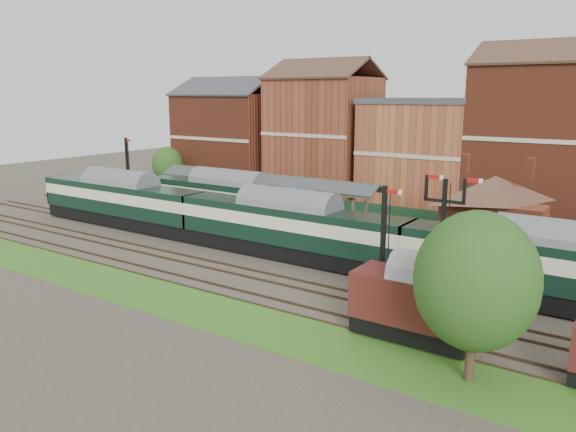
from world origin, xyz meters
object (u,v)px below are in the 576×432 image
Objects in this scene: semaphore_bracket at (443,232)px; goods_van_a at (413,302)px; signal_box at (294,211)px; dmu_train at (289,226)px; platform_railcar at (229,199)px.

goods_van_a is at bearing -83.65° from semaphore_bracket.
signal_box is 0.10× the size of dmu_train.
signal_box is 0.73× the size of semaphore_bracket.
semaphore_bracket reaches higher than platform_railcar.
platform_railcar is (-11.65, 6.50, -0.03)m from dmu_train.
semaphore_bracket is 13.79m from dmu_train.
semaphore_bracket is 6.98m from goods_van_a.
goods_van_a is (15.76, -12.25, -0.99)m from signal_box.
goods_van_a is at bearing -31.00° from platform_railcar.
goods_van_a is at bearing -32.46° from dmu_train.
dmu_train is 13.34m from platform_railcar.
dmu_train is at bearing -29.17° from platform_railcar.
signal_box is at bearing -17.95° from platform_railcar.
signal_box is 16.16m from semaphore_bracket.
dmu_train reaches higher than platform_railcar.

